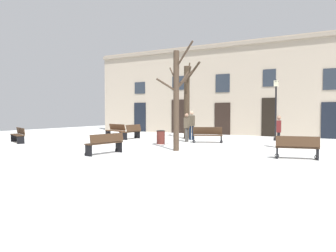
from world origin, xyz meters
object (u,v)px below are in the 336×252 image
object	(u,v)px
person_strolling	(192,124)
bench_near_lamp	(208,135)
bench_back_to_back_right	(115,130)
bench_near_center_tree	(132,132)
bench_by_litter_bin	(297,147)
streetlamp	(276,103)
bench_facing_shops	(105,143)
person_by_shop_door	(279,130)
tree_center	(187,100)
person_near_bench	(187,126)
bench_far_corner	(18,135)
tree_foreground	(177,97)
litter_bin	(161,137)

from	to	relation	value
person_strolling	bench_near_lamp	bearing A→B (deg)	134.48
bench_back_to_back_right	bench_near_lamp	bearing A→B (deg)	10.23
bench_near_center_tree	bench_by_litter_bin	bearing A→B (deg)	67.64
streetlamp	bench_facing_shops	xyz separation A→B (m)	(-4.70, -10.22, -1.82)
bench_near_center_tree	person_by_shop_door	world-z (taller)	person_by_shop_door
bench_back_to_back_right	person_by_shop_door	bearing A→B (deg)	8.86
bench_back_to_back_right	person_by_shop_door	distance (m)	11.39
tree_center	person_near_bench	world-z (taller)	tree_center
bench_facing_shops	bench_far_corner	xyz separation A→B (m)	(-7.72, 1.35, -0.01)
tree_foreground	bench_by_litter_bin	distance (m)	5.58
tree_center	person_by_shop_door	size ratio (longest dim) A/B	3.23
litter_bin	bench_near_lamp	distance (m)	2.79
bench_near_lamp	person_by_shop_door	xyz separation A→B (m)	(4.07, -0.60, 0.42)
bench_back_to_back_right	bench_near_center_tree	world-z (taller)	bench_near_center_tree
bench_back_to_back_right	bench_far_corner	xyz separation A→B (m)	(-2.12, -6.09, -0.00)
bench_back_to_back_right	bench_by_litter_bin	size ratio (longest dim) A/B	1.15
bench_near_lamp	person_strolling	xyz separation A→B (m)	(-1.61, 1.19, 0.57)
tree_center	tree_foreground	xyz separation A→B (m)	(2.68, -6.25, -0.11)
litter_bin	person_by_shop_door	bearing A→B (deg)	13.60
bench_near_center_tree	bench_far_corner	xyz separation A→B (m)	(-4.17, -5.23, -0.02)
person_strolling	bench_by_litter_bin	bearing A→B (deg)	133.35
bench_back_to_back_right	bench_facing_shops	bearing A→B (deg)	-38.20
streetlamp	person_near_bench	world-z (taller)	streetlamp
person_near_bench	person_strolling	distance (m)	1.41
tree_foreground	person_near_bench	distance (m)	4.60
bench_facing_shops	bench_far_corner	world-z (taller)	bench_facing_shops
tree_center	bench_near_center_tree	size ratio (longest dim) A/B	3.18
streetlamp	bench_far_corner	distance (m)	15.38
litter_bin	bench_near_center_tree	bearing A→B (deg)	151.95
bench_near_center_tree	bench_facing_shops	size ratio (longest dim) A/B	0.88
bench_facing_shops	bench_near_lamp	xyz separation A→B (m)	(1.65, 6.86, -0.02)
bench_facing_shops	person_by_shop_door	size ratio (longest dim) A/B	1.15
bench_near_center_tree	bench_far_corner	size ratio (longest dim) A/B	0.85
litter_bin	bench_facing_shops	bearing A→B (deg)	-87.05
person_by_shop_door	person_near_bench	xyz separation A→B (m)	(-5.33, 0.43, 0.06)
tree_foreground	bench_near_center_tree	world-z (taller)	tree_foreground
person_by_shop_door	person_near_bench	world-z (taller)	person_near_bench
bench_facing_shops	litter_bin	bearing A→B (deg)	-169.61
litter_bin	bench_back_to_back_right	xyz separation A→B (m)	(-5.36, 2.62, 0.08)
bench_by_litter_bin	person_by_shop_door	xyz separation A→B (m)	(-1.44, 3.70, 0.42)
bench_near_center_tree	person_strolling	distance (m)	3.91
person_by_shop_door	person_strolling	size ratio (longest dim) A/B	0.87
streetlamp	bench_near_lamp	bearing A→B (deg)	-132.27
tree_foreground	bench_back_to_back_right	bearing A→B (deg)	147.69
streetlamp	person_strolling	bearing A→B (deg)	-155.05
bench_near_center_tree	person_strolling	world-z (taller)	person_strolling
bench_near_center_tree	person_strolling	bearing A→B (deg)	110.56
bench_back_to_back_right	person_strolling	bearing A→B (deg)	21.01
bench_far_corner	person_strolling	size ratio (longest dim) A/B	1.04
litter_bin	bench_near_lamp	xyz separation A→B (m)	(1.89, 2.04, 0.08)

